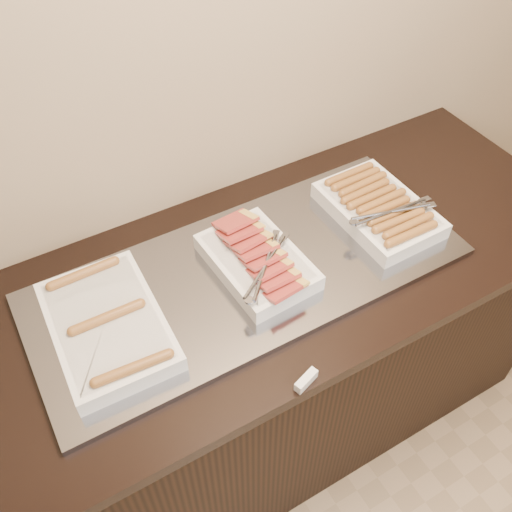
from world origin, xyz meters
The scene contains 6 objects.
counter centered at (0.00, 2.13, 0.45)m, with size 2.06×0.76×0.90m.
warming_tray centered at (-0.02, 2.13, 0.91)m, with size 1.20×0.50×0.02m, color gray.
dish_left centered at (-0.42, 2.13, 0.95)m, with size 0.27×0.40×0.07m.
dish_center centered at (0.00, 2.13, 0.95)m, with size 0.25×0.35×0.09m.
dish_right centered at (0.42, 2.13, 0.95)m, with size 0.27×0.36×0.08m.
label_holder centered at (-0.07, 1.77, 0.91)m, with size 0.07×0.02×0.03m, color silver.
Camera 1 is at (-0.52, 1.22, 2.10)m, focal length 40.00 mm.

